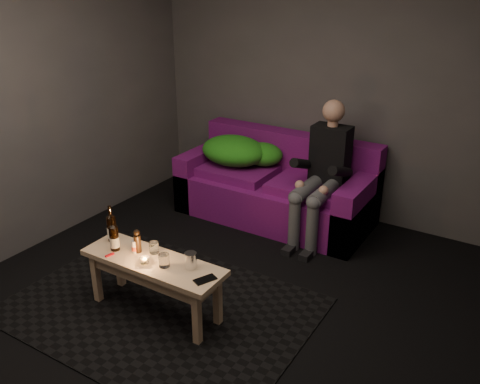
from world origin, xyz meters
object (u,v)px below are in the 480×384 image
object	(u,v)px
steel_cup	(191,260)
person	(323,170)
sofa	(277,189)
beer_bottle_b	(114,237)
coffee_table	(153,269)
beer_bottle_a	(112,228)

from	to	relation	value
steel_cup	person	bearing A→B (deg)	82.13
sofa	beer_bottle_b	distance (m)	2.00
sofa	beer_bottle_b	xyz separation A→B (m)	(-0.31, -1.96, 0.25)
steel_cup	coffee_table	bearing A→B (deg)	-168.01
coffee_table	beer_bottle_b	world-z (taller)	beer_bottle_b
sofa	beer_bottle_a	distance (m)	1.93
coffee_table	beer_bottle_a	size ratio (longest dim) A/B	3.81
beer_bottle_a	person	bearing A→B (deg)	60.17
coffee_table	beer_bottle_a	bearing A→B (deg)	172.61
beer_bottle_b	person	bearing A→B (deg)	64.43
sofa	person	world-z (taller)	person
beer_bottle_a	steel_cup	world-z (taller)	beer_bottle_a
beer_bottle_a	coffee_table	bearing A→B (deg)	-7.39
coffee_table	steel_cup	world-z (taller)	steel_cup
sofa	coffee_table	bearing A→B (deg)	-89.48
coffee_table	person	bearing A→B (deg)	73.26
sofa	coffee_table	world-z (taller)	sofa
beer_bottle_a	beer_bottle_b	xyz separation A→B (m)	(0.12, -0.09, -0.00)
sofa	steel_cup	bearing A→B (deg)	-80.44
sofa	person	distance (m)	0.68
beer_bottle_b	coffee_table	bearing A→B (deg)	6.16
coffee_table	beer_bottle_a	world-z (taller)	beer_bottle_a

